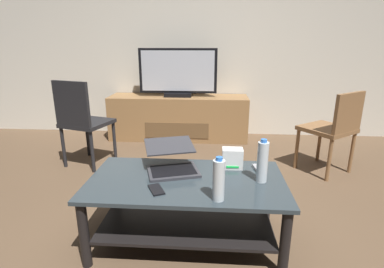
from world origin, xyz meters
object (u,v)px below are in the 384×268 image
object	(u,v)px
water_bottle_near	(262,162)
router_box	(232,158)
coffee_table	(187,198)
media_cabinet	(179,117)
dining_chair	(334,127)
tv_remote	(259,170)
water_bottle_far	(219,180)
side_chair	(82,119)
laptop	(172,161)
television	(178,74)
cell_phone	(156,190)

from	to	relation	value
water_bottle_near	router_box	bearing A→B (deg)	130.12
coffee_table	media_cabinet	distance (m)	2.30
media_cabinet	dining_chair	size ratio (longest dim) A/B	2.20
dining_chair	tv_remote	bearing A→B (deg)	-130.25
media_cabinet	water_bottle_far	xyz separation A→B (m)	(0.51, -2.53, 0.28)
media_cabinet	dining_chair	distance (m)	2.00
side_chair	tv_remote	xyz separation A→B (m)	(1.70, -1.05, -0.06)
side_chair	water_bottle_far	bearing A→B (deg)	-45.85
tv_remote	laptop	bearing A→B (deg)	170.91
television	cell_phone	xyz separation A→B (m)	(0.15, -2.43, -0.44)
water_bottle_far	tv_remote	distance (m)	0.51
media_cabinet	router_box	distance (m)	2.18
water_bottle_near	television	bearing A→B (deg)	109.26
tv_remote	water_bottle_far	bearing A→B (deg)	-134.68
media_cabinet	tv_remote	size ratio (longest dim) A/B	11.75
water_bottle_far	tv_remote	size ratio (longest dim) A/B	1.60
dining_chair	cell_phone	bearing A→B (deg)	-138.10
dining_chair	side_chair	distance (m)	2.59
media_cabinet	laptop	xyz separation A→B (m)	(0.20, -2.13, 0.22)
coffee_table	television	xyz separation A→B (m)	(-0.31, 2.26, 0.58)
side_chair	water_bottle_near	bearing A→B (deg)	-35.45
coffee_table	media_cabinet	size ratio (longest dim) A/B	0.67
water_bottle_near	tv_remote	bearing A→B (deg)	87.75
television	laptop	size ratio (longest dim) A/B	2.15
media_cabinet	water_bottle_near	distance (m)	2.43
coffee_table	laptop	world-z (taller)	laptop
media_cabinet	tv_remote	xyz separation A→B (m)	(0.79, -2.12, 0.17)
television	cell_phone	world-z (taller)	television
media_cabinet	water_bottle_near	xyz separation A→B (m)	(0.79, -2.28, 0.29)
television	side_chair	size ratio (longest dim) A/B	1.11
water_bottle_near	laptop	bearing A→B (deg)	166.30
laptop	water_bottle_near	bearing A→B (deg)	-13.70
television	tv_remote	distance (m)	2.29
television	cell_phone	distance (m)	2.47
water_bottle_far	coffee_table	bearing A→B (deg)	128.68
laptop	water_bottle_far	world-z (taller)	water_bottle_far
router_box	coffee_table	bearing A→B (deg)	-145.68
coffee_table	side_chair	size ratio (longest dim) A/B	1.34
laptop	cell_phone	xyz separation A→B (m)	(-0.05, -0.32, -0.06)
water_bottle_far	dining_chair	bearing A→B (deg)	51.32
router_box	tv_remote	xyz separation A→B (m)	(0.18, -0.05, -0.06)
router_box	cell_phone	distance (m)	0.60
coffee_table	dining_chair	size ratio (longest dim) A/B	1.48
television	water_bottle_near	distance (m)	2.41
coffee_table	cell_phone	distance (m)	0.28
television	router_box	size ratio (longest dim) A/B	7.30
coffee_table	dining_chair	world-z (taller)	dining_chair
cell_phone	laptop	bearing A→B (deg)	54.57
water_bottle_far	router_box	bearing A→B (deg)	77.30
media_cabinet	side_chair	world-z (taller)	side_chair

